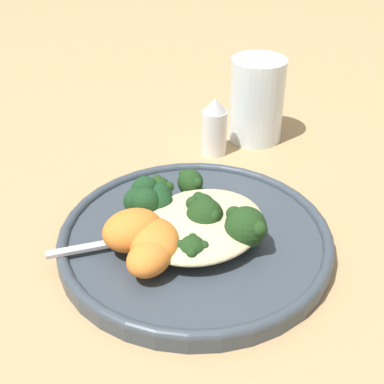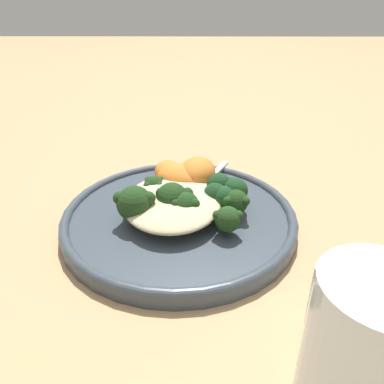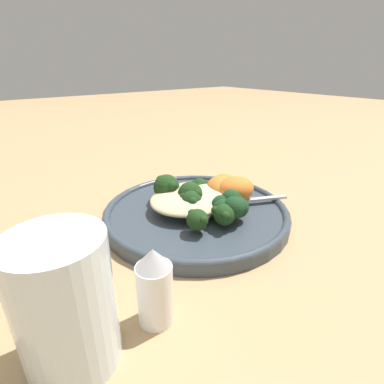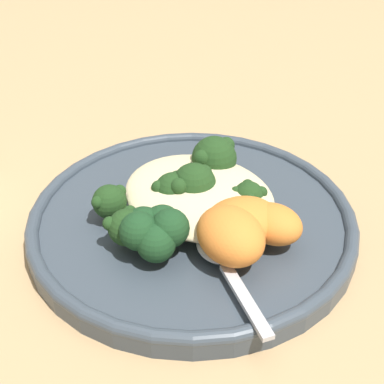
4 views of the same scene
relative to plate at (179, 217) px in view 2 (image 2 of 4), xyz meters
The scene contains 16 objects.
ground_plane 0.02m from the plate, 55.51° to the right, with size 4.00×4.00×0.00m, color tan.
plate is the anchor object (origin of this frame).
quinoa_mound 0.02m from the plate, 90.86° to the right, with size 0.14×0.12×0.02m, color beige.
broccoli_stalk_0 0.04m from the plate, 155.51° to the right, with size 0.03×0.09×0.03m.
broccoli_stalk_1 0.06m from the plate, 69.80° to the right, with size 0.09×0.11×0.04m.
broccoli_stalk_2 0.03m from the plate, 67.45° to the right, with size 0.08×0.06×0.04m.
broccoli_stalk_3 0.03m from the plate, 74.67° to the left, with size 0.08×0.04×0.03m.
broccoli_stalk_4 0.06m from the plate, 61.86° to the left, with size 0.11×0.07×0.03m.
broccoli_stalk_5 0.06m from the plate, 93.92° to the left, with size 0.07×0.08×0.03m.
sweet_potato_chunk_0 0.08m from the plate, 166.91° to the right, with size 0.05×0.04×0.03m, color orange.
sweet_potato_chunk_1 0.06m from the plate, behind, with size 0.06×0.05×0.03m, color orange.
sweet_potato_chunk_2 0.07m from the plate, 160.73° to the left, with size 0.06×0.05×0.04m, color orange.
kale_tuft 0.07m from the plate, 104.75° to the left, with size 0.05×0.05×0.04m.
spoon 0.07m from the plate, 153.32° to the left, with size 0.11×0.07×0.01m.
water_glass 0.27m from the plate, 28.48° to the left, with size 0.08×0.08×0.12m, color silver.
salt_shaker 0.21m from the plate, 40.28° to the left, with size 0.03×0.03×0.08m.
Camera 2 is at (0.39, 0.03, 0.26)m, focal length 35.00 mm.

